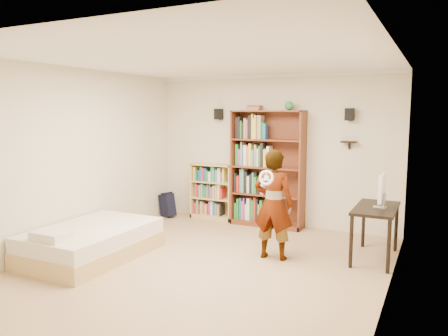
{
  "coord_description": "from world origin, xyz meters",
  "views": [
    {
      "loc": [
        2.7,
        -4.92,
        2.04
      ],
      "look_at": [
        -0.04,
        0.6,
        1.24
      ],
      "focal_mm": 35.0,
      "sensor_mm": 36.0,
      "label": 1
    }
  ],
  "objects_px": {
    "tall_bookshelf": "(268,169)",
    "person": "(273,204)",
    "computer_desk": "(375,233)",
    "low_bookshelf": "(213,191)",
    "daybed": "(92,238)"
  },
  "relations": [
    {
      "from": "tall_bookshelf",
      "to": "person",
      "type": "distance_m",
      "value": 1.8
    },
    {
      "from": "low_bookshelf",
      "to": "person",
      "type": "height_order",
      "value": "person"
    },
    {
      "from": "daybed",
      "to": "person",
      "type": "distance_m",
      "value": 2.6
    },
    {
      "from": "daybed",
      "to": "person",
      "type": "xyz_separation_m",
      "value": [
        2.31,
        1.09,
        0.49
      ]
    },
    {
      "from": "tall_bookshelf",
      "to": "person",
      "type": "height_order",
      "value": "tall_bookshelf"
    },
    {
      "from": "low_bookshelf",
      "to": "person",
      "type": "distance_m",
      "value": 2.48
    },
    {
      "from": "tall_bookshelf",
      "to": "daybed",
      "type": "relative_size",
      "value": 1.11
    },
    {
      "from": "person",
      "to": "computer_desk",
      "type": "bearing_deg",
      "value": -157.55
    },
    {
      "from": "tall_bookshelf",
      "to": "person",
      "type": "bearing_deg",
      "value": -66.54
    },
    {
      "from": "low_bookshelf",
      "to": "daybed",
      "type": "distance_m",
      "value": 2.81
    },
    {
      "from": "computer_desk",
      "to": "low_bookshelf",
      "type": "bearing_deg",
      "value": 161.14
    },
    {
      "from": "low_bookshelf",
      "to": "computer_desk",
      "type": "xyz_separation_m",
      "value": [
        3.1,
        -1.06,
        -0.16
      ]
    },
    {
      "from": "person",
      "to": "daybed",
      "type": "bearing_deg",
      "value": 22.58
    },
    {
      "from": "computer_desk",
      "to": "person",
      "type": "bearing_deg",
      "value": -154.81
    },
    {
      "from": "tall_bookshelf",
      "to": "computer_desk",
      "type": "xyz_separation_m",
      "value": [
        1.99,
        -1.03,
        -0.66
      ]
    }
  ]
}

